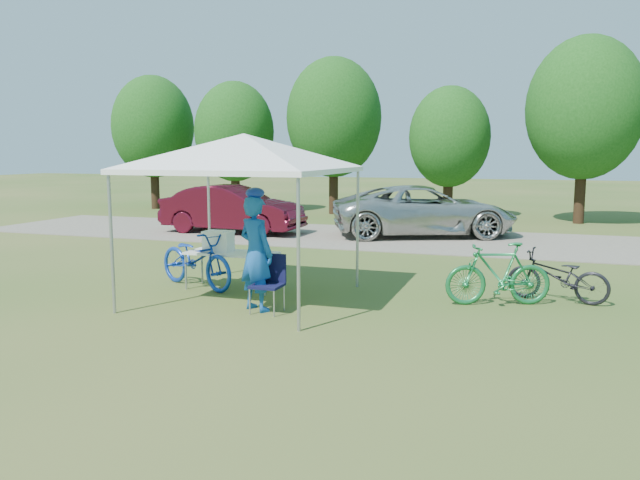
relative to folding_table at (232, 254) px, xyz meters
The scene contains 14 objects.
ground 1.05m from the folding_table, 46.78° to the right, with size 100.00×100.00×0.00m, color #2D5119.
gravel_strip 7.43m from the folding_table, 85.53° to the left, with size 24.00×5.00×0.02m, color gray.
canopy 2.20m from the folding_table, 46.78° to the right, with size 4.53×4.53×3.00m.
treeline 13.75m from the folding_table, 88.79° to the left, with size 24.89×4.28×6.30m.
folding_table is the anchor object (origin of this frame).
folding_chair 1.77m from the folding_table, 44.23° to the right, with size 0.45×0.46×0.88m.
cooler 0.34m from the folding_table, behind, with size 0.51×0.35×0.37m.
ice_cream_cup 0.58m from the folding_table, ahead, with size 0.07×0.07×0.05m, color #D2E335.
cyclist 1.65m from the folding_table, 49.87° to the right, with size 0.65×0.43×1.78m, color #1450A3.
bike_blue 0.68m from the folding_table, behind, with size 0.70×1.99×1.05m, color #143DB6.
bike_green 4.58m from the folding_table, ahead, with size 0.48×1.69×1.01m, color #1C7E41.
bike_dark 5.54m from the folding_table, ahead, with size 0.56×1.61×0.85m, color black.
minivan 8.42m from the folding_table, 75.73° to the left, with size 2.42×5.26×1.46m, color beige.
sedan 7.86m from the folding_table, 116.61° to the left, with size 1.51×4.32×1.42m, color #4D0C1B.
Camera 1 is at (4.44, -9.25, 2.43)m, focal length 35.00 mm.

